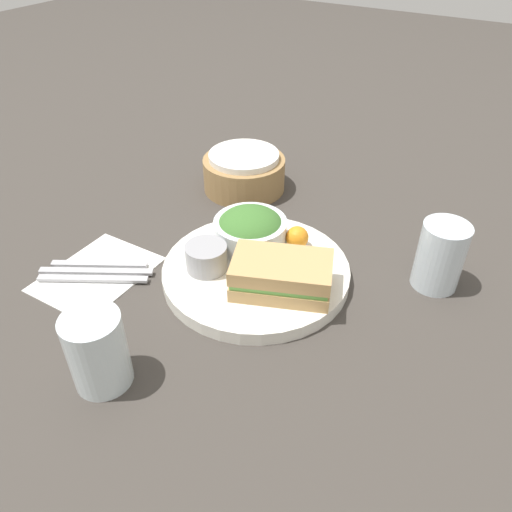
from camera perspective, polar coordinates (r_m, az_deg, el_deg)
name	(u,v)px	position (r m, az deg, el deg)	size (l,w,h in m)	color
ground_plane	(256,277)	(0.77, 0.00, -2.42)	(4.00, 4.00, 0.00)	#3D3833
plate	(256,272)	(0.77, 0.00, -1.82)	(0.29, 0.29, 0.02)	white
sandwich	(282,275)	(0.71, 2.93, -2.18)	(0.16, 0.13, 0.05)	tan
salad_bowl	(250,229)	(0.80, -0.66, 3.07)	(0.12, 0.12, 0.06)	white
dressing_cup	(206,257)	(0.75, -5.69, -0.13)	(0.06, 0.06, 0.04)	#99999E
orange_wedge	(297,237)	(0.79, 4.72, 2.14)	(0.04, 0.04, 0.04)	orange
drink_glass	(440,256)	(0.78, 20.31, 0.02)	(0.07, 0.07, 0.11)	silver
bread_basket	(244,172)	(0.99, -1.37, 9.60)	(0.16, 0.16, 0.08)	#997547
napkin	(97,274)	(0.82, -17.75, -1.92)	(0.13, 0.17, 0.00)	white
fork	(93,279)	(0.80, -18.15, -2.48)	(0.17, 0.01, 0.01)	#B2B2B7
knife	(96,271)	(0.81, -17.81, -1.67)	(0.18, 0.01, 0.01)	#B2B2B7
spoon	(99,264)	(0.83, -17.47, -0.89)	(0.15, 0.01, 0.01)	#B2B2B7
water_glass	(97,351)	(0.63, -17.68, -10.27)	(0.07, 0.07, 0.10)	silver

